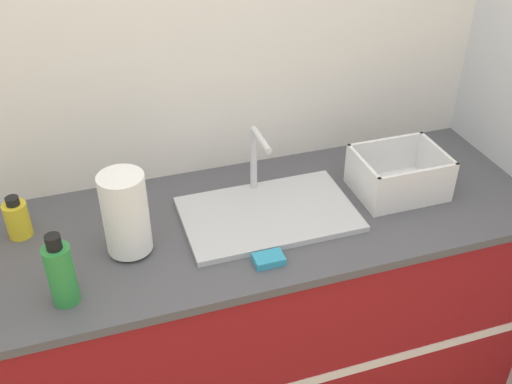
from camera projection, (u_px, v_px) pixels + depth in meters
name	position (u px, v px, depth m)	size (l,w,h in m)	color
wall_back	(211.00, 64.00, 2.02)	(4.40, 0.06, 2.60)	silver
counter_cabinet	(245.00, 317.00, 2.21)	(2.02, 0.69, 0.91)	maroon
sink	(268.00, 211.00, 1.96)	(0.56, 0.35, 0.26)	silver
paper_towel_roll	(126.00, 214.00, 1.75)	(0.14, 0.14, 0.27)	#4C4C51
dish_rack	(398.00, 177.00, 2.06)	(0.30, 0.23, 0.15)	white
bottle_yellow	(17.00, 219.00, 1.85)	(0.07, 0.07, 0.14)	yellow
bottle_green	(61.00, 273.00, 1.59)	(0.08, 0.08, 0.22)	#2D8C3D
sponge	(269.00, 259.00, 1.77)	(0.09, 0.06, 0.02)	#3399BF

